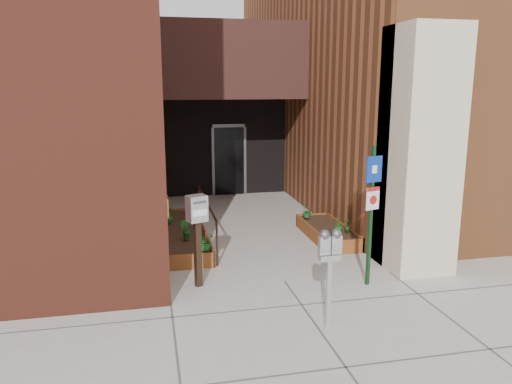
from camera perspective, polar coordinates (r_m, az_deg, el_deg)
ground at (r=8.90m, az=3.28°, el=-10.12°), size 80.00×80.00×0.00m
architecture at (r=15.05m, az=-4.58°, el=18.25°), size 20.00×14.60×10.00m
planter_left at (r=11.13m, az=-8.22°, el=-4.89°), size 0.90×3.60×0.30m
planter_right at (r=11.31m, az=8.15°, el=-4.62°), size 0.80×2.20×0.30m
handrail at (r=10.97m, az=-5.69°, el=-1.76°), size 0.04×3.34×0.90m
parking_meter at (r=6.99m, az=8.43°, el=-6.80°), size 0.32×0.15×1.44m
sign_post at (r=8.51m, az=13.10°, el=-1.04°), size 0.32×0.13×2.40m
payment_dropbox at (r=8.38m, az=-6.75°, el=-3.35°), size 0.38×0.33×1.59m
shrub_left_a at (r=9.54m, az=-5.76°, el=-5.63°), size 0.41×0.41×0.34m
shrub_left_b at (r=10.26m, az=-8.08°, el=-4.28°), size 0.30×0.30×0.38m
shrub_left_c at (r=11.52m, az=-9.95°, el=-2.60°), size 0.26×0.26×0.35m
shrub_left_d at (r=11.67m, az=-7.36°, el=-2.29°), size 0.27×0.27×0.36m
shrub_right_a at (r=10.78m, az=9.41°, el=-3.72°), size 0.20×0.20×0.31m
shrub_right_b at (r=10.83m, az=10.43°, el=-3.73°), size 0.16×0.16×0.29m
shrub_right_c at (r=11.80m, az=5.85°, el=-2.22°), size 0.40×0.40×0.31m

